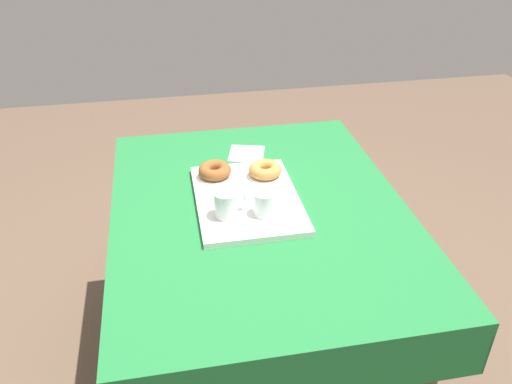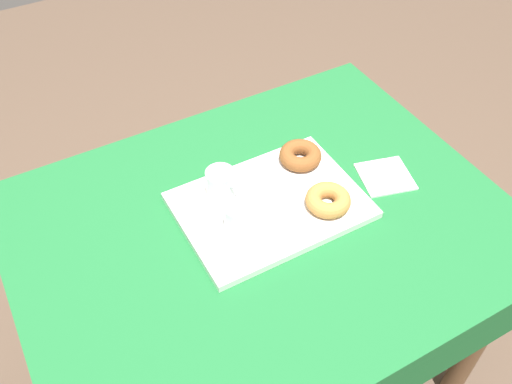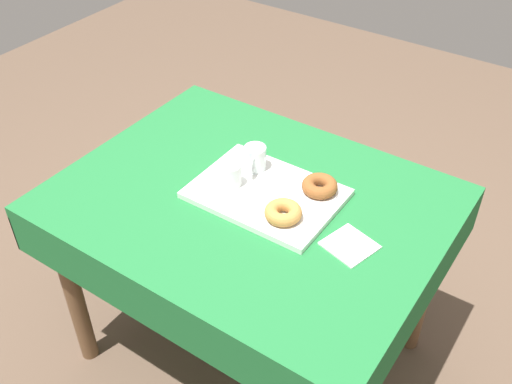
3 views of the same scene
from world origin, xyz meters
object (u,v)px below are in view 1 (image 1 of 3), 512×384
(donut_plate_left, at_px, (265,176))
(donut_plate_right, at_px, (215,176))
(sugar_donut_left, at_px, (265,170))
(sugar_donut_right, at_px, (215,170))
(water_glass_near, at_px, (265,205))
(paper_napkin, at_px, (247,154))
(serving_tray, at_px, (247,199))
(tea_mug_left, at_px, (227,205))
(dining_table, at_px, (259,233))

(donut_plate_left, bearing_deg, donut_plate_right, 80.93)
(sugar_donut_left, distance_m, donut_plate_right, 0.17)
(sugar_donut_right, bearing_deg, water_glass_near, -153.76)
(donut_plate_left, bearing_deg, sugar_donut_left, 0.00)
(sugar_donut_left, relative_size, paper_napkin, 0.85)
(serving_tray, bearing_deg, tea_mug_left, 140.80)
(sugar_donut_left, height_order, sugar_donut_right, same)
(dining_table, xyz_separation_m, tea_mug_left, (-0.06, 0.11, 0.16))
(tea_mug_left, height_order, donut_plate_right, tea_mug_left)
(sugar_donut_left, bearing_deg, serving_tray, 144.04)
(tea_mug_left, height_order, donut_plate_left, tea_mug_left)
(water_glass_near, relative_size, donut_plate_right, 0.64)
(donut_plate_right, relative_size, sugar_donut_right, 1.05)
(dining_table, relative_size, tea_mug_left, 11.25)
(donut_plate_left, height_order, paper_napkin, donut_plate_left)
(donut_plate_left, relative_size, sugar_donut_left, 1.05)
(serving_tray, height_order, water_glass_near, water_glass_near)
(dining_table, height_order, sugar_donut_right, sugar_donut_right)
(tea_mug_left, xyz_separation_m, sugar_donut_left, (0.21, -0.16, -0.01))
(donut_plate_right, bearing_deg, donut_plate_left, -99.07)
(sugar_donut_left, bearing_deg, water_glass_near, 168.55)
(donut_plate_left, distance_m, sugar_donut_left, 0.02)
(tea_mug_left, xyz_separation_m, paper_napkin, (0.42, -0.13, -0.06))
(dining_table, bearing_deg, sugar_donut_right, 33.72)
(donut_plate_right, distance_m, paper_napkin, 0.23)
(serving_tray, distance_m, sugar_donut_left, 0.15)
(serving_tray, distance_m, water_glass_near, 0.12)
(tea_mug_left, relative_size, sugar_donut_right, 0.95)
(sugar_donut_left, bearing_deg, donut_plate_left, 0.00)
(dining_table, distance_m, sugar_donut_right, 0.26)
(serving_tray, relative_size, donut_plate_right, 3.83)
(dining_table, bearing_deg, serving_tray, 40.89)
(serving_tray, xyz_separation_m, water_glass_near, (-0.11, -0.04, 0.04))
(donut_plate_left, relative_size, paper_napkin, 0.90)
(dining_table, relative_size, paper_napkin, 9.13)
(sugar_donut_left, distance_m, sugar_donut_right, 0.17)
(water_glass_near, bearing_deg, dining_table, 2.81)
(tea_mug_left, relative_size, sugar_donut_left, 0.95)
(dining_table, bearing_deg, paper_napkin, -3.18)
(sugar_donut_left, xyz_separation_m, sugar_donut_right, (0.03, 0.17, 0.00))
(water_glass_near, distance_m, donut_plate_left, 0.23)
(dining_table, xyz_separation_m, water_glass_near, (-0.07, -0.00, 0.16))
(donut_plate_left, distance_m, donut_plate_right, 0.17)
(dining_table, bearing_deg, tea_mug_left, 116.88)
(paper_napkin, bearing_deg, donut_plate_right, 142.19)
(water_glass_near, relative_size, paper_napkin, 0.58)
(sugar_donut_right, xyz_separation_m, paper_napkin, (0.18, -0.14, -0.04))
(donut_plate_left, xyz_separation_m, sugar_donut_left, (0.00, 0.00, 0.02))
(tea_mug_left, relative_size, paper_napkin, 0.81)
(paper_napkin, bearing_deg, donut_plate_left, -172.10)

